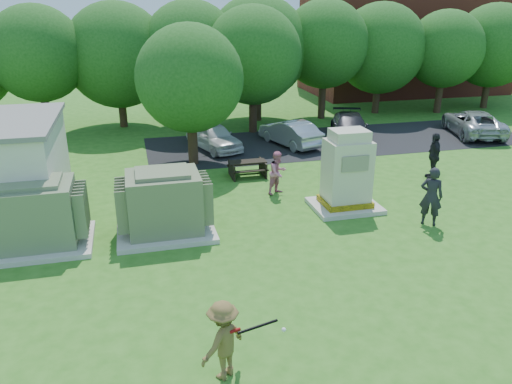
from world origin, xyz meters
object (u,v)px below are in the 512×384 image
object	(u,v)px
transformer_left	(36,216)
person_by_generator	(431,196)
person_walking_right	(434,156)
generator_cabinet	(347,175)
car_dark	(350,127)
car_silver_b	(473,123)
transformer_right	(164,204)
car_silver_a	(290,133)
person_at_picnic	(278,173)
batter	(223,340)
picnic_table	(247,167)
car_white	(214,136)

from	to	relation	value
transformer_left	person_by_generator	size ratio (longest dim) A/B	1.53
person_walking_right	generator_cabinet	bearing A→B (deg)	-50.40
car_dark	car_silver_b	size ratio (longest dim) A/B	0.92
generator_cabinet	person_walking_right	size ratio (longest dim) A/B	1.48
transformer_right	car_dark	distance (m)	13.93
transformer_left	car_silver_b	bearing A→B (deg)	21.91
generator_cabinet	car_silver_a	world-z (taller)	generator_cabinet
car_dark	person_at_picnic	bearing A→B (deg)	-112.85
car_silver_b	batter	bearing A→B (deg)	58.61
person_walking_right	car_dark	world-z (taller)	person_walking_right
transformer_left	generator_cabinet	distance (m)	10.00
person_by_generator	person_walking_right	size ratio (longest dim) A/B	1.03
transformer_left	car_silver_b	size ratio (longest dim) A/B	0.62
generator_cabinet	picnic_table	world-z (taller)	generator_cabinet
person_at_picnic	person_walking_right	world-z (taller)	person_walking_right
transformer_right	car_dark	bearing A→B (deg)	41.69
transformer_left	car_silver_a	xyz separation A→B (m)	(10.66, 8.86, -0.33)
batter	car_silver_a	distance (m)	16.90
generator_cabinet	car_dark	xyz separation A→B (m)	(4.11, 8.77, -0.59)
car_silver_b	picnic_table	bearing A→B (deg)	31.79
batter	person_at_picnic	bearing A→B (deg)	-148.25
person_by_generator	person_walking_right	xyz separation A→B (m)	(2.70, 4.06, -0.03)
person_by_generator	person_at_picnic	size ratio (longest dim) A/B	1.19
generator_cabinet	person_walking_right	world-z (taller)	generator_cabinet
transformer_left	car_dark	world-z (taller)	transformer_left
person_at_picnic	car_silver_a	size ratio (longest dim) A/B	0.42
car_dark	person_by_generator	bearing A→B (deg)	-82.13
batter	picnic_table	bearing A→B (deg)	-141.25
generator_cabinet	car_white	bearing A→B (deg)	110.39
transformer_left	car_white	world-z (taller)	transformer_left
transformer_left	person_by_generator	bearing A→B (deg)	-6.84
person_at_picnic	picnic_table	bearing A→B (deg)	76.78
transformer_right	batter	size ratio (longest dim) A/B	1.82
batter	person_at_picnic	size ratio (longest dim) A/B	1.00
transformer_right	batter	bearing A→B (deg)	-85.26
car_dark	generator_cabinet	bearing A→B (deg)	-96.57
transformer_left	car_silver_a	size ratio (longest dim) A/B	0.77
batter	car_silver_b	world-z (taller)	batter
person_at_picnic	car_silver_b	bearing A→B (deg)	-4.70
transformer_right	generator_cabinet	xyz separation A→B (m)	(6.29, 0.49, 0.27)
person_at_picnic	car_dark	size ratio (longest dim) A/B	0.37
transformer_left	car_white	size ratio (longest dim) A/B	0.79
transformer_left	person_at_picnic	world-z (taller)	transformer_left
transformer_left	transformer_right	bearing A→B (deg)	0.00
transformer_left	batter	size ratio (longest dim) A/B	1.82
batter	car_silver_b	distance (m)	22.57
car_white	car_dark	world-z (taller)	car_dark
generator_cabinet	person_walking_right	xyz separation A→B (m)	(4.79, 2.12, -0.28)
transformer_left	generator_cabinet	xyz separation A→B (m)	(9.99, 0.49, 0.27)
transformer_left	person_by_generator	distance (m)	12.16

